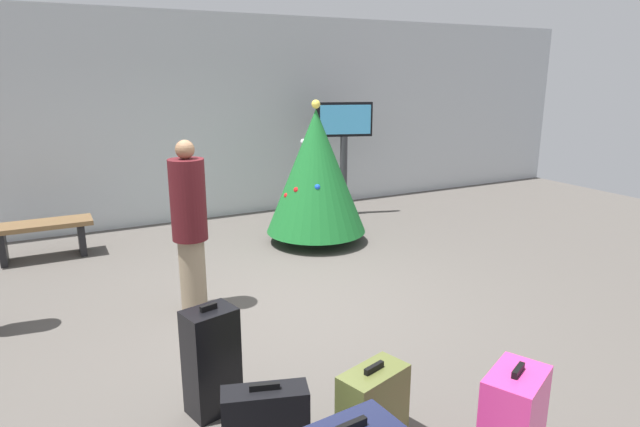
{
  "coord_description": "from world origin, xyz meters",
  "views": [
    {
      "loc": [
        -1.99,
        -4.64,
        2.32
      ],
      "look_at": [
        0.5,
        0.16,
        0.9
      ],
      "focal_mm": 30.11,
      "sensor_mm": 36.0,
      "label": 1
    }
  ],
  "objects_px": {
    "holiday_tree": "(316,171)",
    "suitcase_5": "(212,361)",
    "traveller_1": "(190,223)",
    "suitcase_0": "(266,427)",
    "flight_info_kiosk": "(344,137)",
    "waiting_bench": "(42,232)",
    "suitcase_4": "(373,406)"
  },
  "relations": [
    {
      "from": "suitcase_4",
      "to": "suitcase_5",
      "type": "relative_size",
      "value": 0.67
    },
    {
      "from": "traveller_1",
      "to": "suitcase_4",
      "type": "xyz_separation_m",
      "value": [
        0.5,
        -2.52,
        -0.65
      ]
    },
    {
      "from": "waiting_bench",
      "to": "flight_info_kiosk",
      "type": "bearing_deg",
      "value": 1.62
    },
    {
      "from": "holiday_tree",
      "to": "traveller_1",
      "type": "xyz_separation_m",
      "value": [
        -2.12,
        -1.44,
        -0.11
      ]
    },
    {
      "from": "traveller_1",
      "to": "waiting_bench",
      "type": "bearing_deg",
      "value": 118.54
    },
    {
      "from": "holiday_tree",
      "to": "flight_info_kiosk",
      "type": "xyz_separation_m",
      "value": [
        1.08,
        1.1,
        0.31
      ]
    },
    {
      "from": "traveller_1",
      "to": "holiday_tree",
      "type": "bearing_deg",
      "value": 34.29
    },
    {
      "from": "flight_info_kiosk",
      "to": "traveller_1",
      "type": "distance_m",
      "value": 4.11
    },
    {
      "from": "suitcase_4",
      "to": "suitcase_0",
      "type": "bearing_deg",
      "value": 170.15
    },
    {
      "from": "flight_info_kiosk",
      "to": "waiting_bench",
      "type": "bearing_deg",
      "value": -178.38
    },
    {
      "from": "traveller_1",
      "to": "suitcase_5",
      "type": "xyz_separation_m",
      "value": [
        -0.32,
        -1.73,
        -0.52
      ]
    },
    {
      "from": "traveller_1",
      "to": "suitcase_0",
      "type": "bearing_deg",
      "value": -94.42
    },
    {
      "from": "traveller_1",
      "to": "suitcase_5",
      "type": "bearing_deg",
      "value": -100.35
    },
    {
      "from": "traveller_1",
      "to": "suitcase_5",
      "type": "distance_m",
      "value": 1.83
    },
    {
      "from": "suitcase_0",
      "to": "suitcase_5",
      "type": "height_order",
      "value": "suitcase_5"
    },
    {
      "from": "suitcase_4",
      "to": "holiday_tree",
      "type": "bearing_deg",
      "value": 67.85
    },
    {
      "from": "flight_info_kiosk",
      "to": "waiting_bench",
      "type": "height_order",
      "value": "flight_info_kiosk"
    },
    {
      "from": "flight_info_kiosk",
      "to": "suitcase_5",
      "type": "bearing_deg",
      "value": -129.38
    },
    {
      "from": "suitcase_0",
      "to": "holiday_tree",
      "type": "bearing_deg",
      "value": 59.08
    },
    {
      "from": "traveller_1",
      "to": "suitcase_4",
      "type": "bearing_deg",
      "value": -78.71
    },
    {
      "from": "suitcase_4",
      "to": "traveller_1",
      "type": "bearing_deg",
      "value": 101.29
    },
    {
      "from": "suitcase_0",
      "to": "suitcase_4",
      "type": "relative_size",
      "value": 1.01
    },
    {
      "from": "waiting_bench",
      "to": "suitcase_5",
      "type": "relative_size",
      "value": 1.49
    },
    {
      "from": "holiday_tree",
      "to": "waiting_bench",
      "type": "height_order",
      "value": "holiday_tree"
    },
    {
      "from": "holiday_tree",
      "to": "suitcase_4",
      "type": "relative_size",
      "value": 3.62
    },
    {
      "from": "holiday_tree",
      "to": "suitcase_0",
      "type": "relative_size",
      "value": 3.59
    },
    {
      "from": "suitcase_0",
      "to": "flight_info_kiosk",
      "type": "bearing_deg",
      "value": 55.67
    },
    {
      "from": "holiday_tree",
      "to": "suitcase_5",
      "type": "height_order",
      "value": "holiday_tree"
    },
    {
      "from": "waiting_bench",
      "to": "suitcase_0",
      "type": "relative_size",
      "value": 2.19
    },
    {
      "from": "holiday_tree",
      "to": "flight_info_kiosk",
      "type": "distance_m",
      "value": 1.57
    },
    {
      "from": "flight_info_kiosk",
      "to": "suitcase_0",
      "type": "distance_m",
      "value": 6.09
    },
    {
      "from": "suitcase_0",
      "to": "suitcase_5",
      "type": "relative_size",
      "value": 0.68
    }
  ]
}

